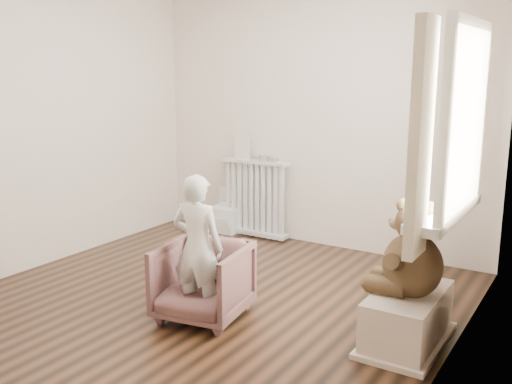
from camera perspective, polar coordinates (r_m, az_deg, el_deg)
The scene contains 18 objects.
floor at distance 4.53m, azimuth -4.72°, elevation -10.75°, with size 3.60×3.60×0.01m, color black.
back_wall at distance 5.73m, azimuth 5.96°, elevation 7.49°, with size 3.60×0.02×2.60m, color white.
left_wall at distance 5.47m, azimuth -20.35°, elevation 6.58°, with size 0.02×3.60×2.60m, color white.
right_wall at distance 3.44m, azimuth 19.74°, elevation 3.71°, with size 0.02×3.60×2.60m, color white.
window at distance 3.72m, azimuth 20.32°, elevation 6.60°, with size 0.03×0.90×1.10m, color white.
window_sill at distance 3.83m, azimuth 18.38°, elevation -1.93°, with size 0.22×1.10×0.06m, color silver.
curtain_left at distance 3.20m, azimuth 16.16°, elevation 5.00°, with size 0.06×0.26×1.30m, color #BDB28F.
curtain_right at distance 4.30m, azimuth 20.44°, elevation 6.45°, with size 0.06×0.26×1.30m, color #BDB28F.
radiator at distance 6.08m, azimuth -0.17°, elevation -0.86°, with size 0.78×0.15×0.83m, color silver.
paper_doll at distance 6.06m, azimuth -1.35°, elevation 4.64°, with size 0.17×0.02×0.28m, color beige.
tin_a at distance 5.93m, azimuth 0.79°, elevation 3.42°, with size 0.10×0.10×0.06m, color #A59E8C.
tin_b at distance 5.87m, azimuth 1.78°, elevation 3.25°, with size 0.08×0.08×0.05m, color #A59E8C.
toy_vanity at distance 6.28m, azimuth -3.09°, elevation -1.54°, with size 0.32×0.23×0.50m, color silver.
armchair at distance 4.15m, azimuth -5.34°, elevation -8.88°, with size 0.59×0.61×0.55m, color brown.
child at distance 4.02m, azimuth -5.85°, elevation -5.53°, with size 0.38×0.25×1.05m, color silver.
toy_bench at distance 3.92m, azimuth 14.92°, elevation -11.73°, with size 0.40×0.75×0.35m, color beige.
teddy_bear at distance 3.74m, azimuth 15.49°, elevation -5.30°, with size 0.50×0.38×0.61m, color #342414, non-canonical shape.
plush_cat at distance 4.10m, azimuth 19.39°, elevation 0.74°, with size 0.17×0.28×0.24m, color slate, non-canonical shape.
Camera 1 is at (2.52, -3.33, 1.77)m, focal length 40.00 mm.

